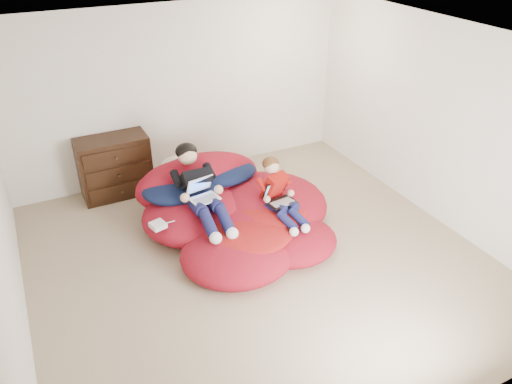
{
  "coord_description": "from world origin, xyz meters",
  "views": [
    {
      "loc": [
        -2.08,
        -4.16,
        3.62
      ],
      "look_at": [
        0.14,
        0.33,
        0.7
      ],
      "focal_mm": 35.0,
      "sensor_mm": 36.0,
      "label": 1
    }
  ],
  "objects_px": {
    "older_boy": "(198,185)",
    "laptop_white": "(203,192)",
    "dresser": "(115,167)",
    "beanbag_pile": "(235,212)",
    "laptop_black": "(279,196)",
    "younger_boy": "(278,191)"
  },
  "relations": [
    {
      "from": "younger_boy",
      "to": "laptop_black",
      "type": "distance_m",
      "value": 0.07
    },
    {
      "from": "older_boy",
      "to": "laptop_black",
      "type": "bearing_deg",
      "value": -29.71
    },
    {
      "from": "dresser",
      "to": "older_boy",
      "type": "xyz_separation_m",
      "value": [
        0.72,
        -1.41,
        0.24
      ]
    },
    {
      "from": "older_boy",
      "to": "laptop_black",
      "type": "relative_size",
      "value": 3.67
    },
    {
      "from": "dresser",
      "to": "beanbag_pile",
      "type": "distance_m",
      "value": 1.93
    },
    {
      "from": "beanbag_pile",
      "to": "older_boy",
      "type": "distance_m",
      "value": 0.61
    },
    {
      "from": "younger_boy",
      "to": "dresser",
      "type": "bearing_deg",
      "value": 129.93
    },
    {
      "from": "dresser",
      "to": "laptop_white",
      "type": "xyz_separation_m",
      "value": [
        0.72,
        -1.54,
        0.21
      ]
    },
    {
      "from": "beanbag_pile",
      "to": "laptop_white",
      "type": "bearing_deg",
      "value": 179.12
    },
    {
      "from": "older_boy",
      "to": "laptop_white",
      "type": "bearing_deg",
      "value": -90.0
    },
    {
      "from": "dresser",
      "to": "younger_boy",
      "type": "height_order",
      "value": "younger_boy"
    },
    {
      "from": "dresser",
      "to": "laptop_black",
      "type": "bearing_deg",
      "value": -50.34
    },
    {
      "from": "beanbag_pile",
      "to": "laptop_black",
      "type": "xyz_separation_m",
      "value": [
        0.43,
        -0.34,
        0.31
      ]
    },
    {
      "from": "dresser",
      "to": "laptop_white",
      "type": "bearing_deg",
      "value": -64.89
    },
    {
      "from": "laptop_black",
      "to": "older_boy",
      "type": "bearing_deg",
      "value": 150.29
    },
    {
      "from": "beanbag_pile",
      "to": "younger_boy",
      "type": "bearing_deg",
      "value": -36.77
    },
    {
      "from": "dresser",
      "to": "older_boy",
      "type": "height_order",
      "value": "older_boy"
    },
    {
      "from": "older_boy",
      "to": "laptop_white",
      "type": "distance_m",
      "value": 0.14
    },
    {
      "from": "beanbag_pile",
      "to": "laptop_black",
      "type": "distance_m",
      "value": 0.63
    },
    {
      "from": "beanbag_pile",
      "to": "older_boy",
      "type": "relative_size",
      "value": 1.79
    },
    {
      "from": "beanbag_pile",
      "to": "younger_boy",
      "type": "height_order",
      "value": "younger_boy"
    },
    {
      "from": "older_boy",
      "to": "younger_boy",
      "type": "xyz_separation_m",
      "value": [
        0.85,
        -0.46,
        -0.06
      ]
    }
  ]
}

